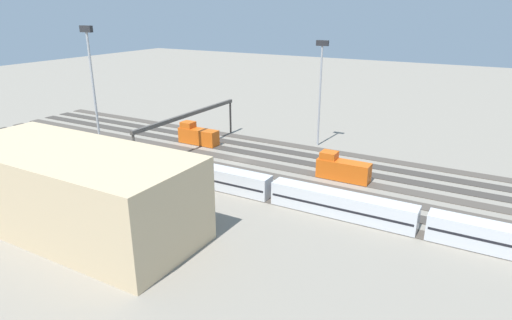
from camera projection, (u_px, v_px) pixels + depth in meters
ground_plane at (240, 160)px, 93.47m from camera, size 400.00×400.00×0.00m
track_bed_0 at (272, 142)px, 105.77m from camera, size 140.00×2.80×0.12m
track_bed_1 at (262, 147)px, 101.66m from camera, size 140.00×2.80×0.12m
track_bed_2 at (251, 153)px, 97.56m from camera, size 140.00×2.80×0.12m
track_bed_3 at (240, 160)px, 93.45m from camera, size 140.00×2.80×0.12m
track_bed_4 at (227, 167)px, 89.35m from camera, size 140.00×2.80×0.12m
track_bed_5 at (213, 174)px, 85.25m from camera, size 140.00×2.80×0.12m
track_bed_6 at (198, 183)px, 81.14m from camera, size 140.00×2.80×0.12m
train_on_track_2 at (198, 135)px, 103.78m from camera, size 10.00×3.00×5.00m
train_on_track_6 at (272, 190)px, 73.23m from camera, size 95.60×3.06×3.80m
train_on_track_3 at (342, 169)px, 82.20m from camera, size 10.00×3.00×5.00m
light_mast_0 at (321, 79)px, 98.48m from camera, size 2.80×0.70×24.12m
light_mast_1 at (93, 81)px, 82.90m from camera, size 2.80×0.70×27.81m
signal_gantry at (189, 118)px, 97.13m from camera, size 0.70×35.00×8.80m
maintenance_shed at (74, 190)px, 62.61m from camera, size 38.30×15.61×12.14m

